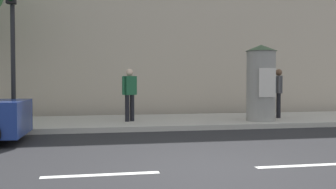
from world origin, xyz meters
TOP-DOWN VIEW (x-y plane):
  - ground_plane at (0.00, 0.00)m, footprint 80.00×80.00m
  - sidewalk_curb at (0.00, 7.00)m, footprint 36.00×4.00m
  - lane_markings at (-0.00, 0.00)m, footprint 25.80×0.16m
  - traffic_light at (-3.85, 5.24)m, footprint 0.24×0.45m
  - poster_column at (3.56, 5.87)m, footprint 1.00×1.00m
  - pedestrian_with_backpack at (4.61, 6.75)m, footprint 0.41×0.59m
  - pedestrian_in_dark_shirt at (-0.57, 6.56)m, footprint 0.50×0.41m

SIDE VIEW (x-z plane):
  - ground_plane at x=0.00m, z-range 0.00..0.00m
  - lane_markings at x=0.00m, z-range 0.00..0.01m
  - sidewalk_curb at x=0.00m, z-range 0.00..0.15m
  - pedestrian_in_dark_shirt at x=-0.57m, z-range 0.28..1.94m
  - pedestrian_with_backpack at x=4.61m, z-range 0.30..1.99m
  - poster_column at x=3.56m, z-range 0.17..2.60m
  - traffic_light at x=-3.85m, z-range 0.87..4.94m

